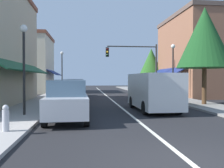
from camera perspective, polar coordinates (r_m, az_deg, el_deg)
The scene contains 18 objects.
ground_plane at distance 23.12m, azimuth -0.61°, elevation -3.26°, with size 80.00×80.00×0.00m, color black.
sidewalk_left at distance 23.22m, azimuth -14.27°, elevation -3.13°, with size 2.60×56.00×0.12m, color #A39E99.
sidewalk_right at distance 24.28m, azimuth 12.43°, elevation -2.93°, with size 2.60×56.00×0.12m, color gray.
lane_center_stripe at distance 23.12m, azimuth -0.61°, elevation -3.25°, with size 0.14×52.00×0.01m, color silver.
storefront_right_block at distance 27.79m, azimuth 19.54°, elevation 6.15°, with size 7.25×10.20×8.44m.
storefront_far_left at distance 33.74m, azimuth -18.52°, elevation 4.46°, with size 6.51×8.20×7.45m.
parked_car_nearest_left at distance 10.81m, azimuth -10.34°, elevation -3.85°, with size 1.87×4.14×1.77m.
parked_car_second_left at distance 15.02m, azimuth -9.73°, elevation -2.40°, with size 1.81×4.11×1.77m.
parked_car_third_left at distance 20.10m, azimuth -8.84°, elevation -1.46°, with size 1.82×4.12×1.77m.
parked_car_far_left at distance 25.08m, azimuth -8.47°, elevation -0.90°, with size 1.83×4.13×1.77m.
van_in_lane at distance 14.26m, azimuth 9.48°, elevation -1.52°, with size 2.07×5.21×2.12m.
traffic_signal_mast_arm at distance 24.44m, azimuth 6.08°, elevation 5.43°, with size 5.16×0.50×5.23m.
street_lamp_left_near at distance 12.41m, azimuth -19.79°, elevation 6.53°, with size 0.36×0.36×4.39m.
street_lamp_right_mid at distance 21.56m, azimuth 13.98°, elevation 4.88°, with size 0.36×0.36×4.74m.
street_lamp_left_far at distance 28.50m, azimuth -11.53°, elevation 4.19°, with size 0.36×0.36×4.89m.
tree_right_near at distance 17.78m, azimuth 20.70°, elevation 10.01°, with size 3.69×3.69×6.60m.
tree_right_far at distance 31.99m, azimuth 9.10°, elevation 4.97°, with size 3.19×3.19×5.66m.
fire_hydrant at distance 8.78m, azimuth -23.44°, elevation -7.30°, with size 0.22×0.22×0.87m.
Camera 1 is at (-2.29, -4.93, 1.85)m, focal length 39.39 mm.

